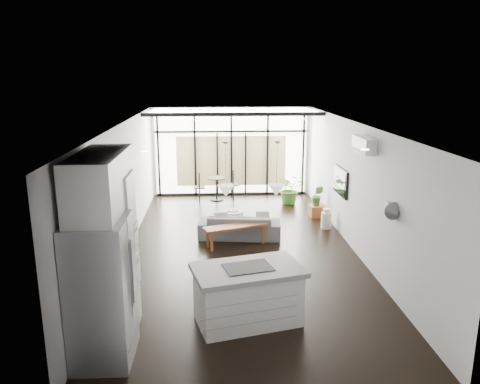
{
  "coord_description": "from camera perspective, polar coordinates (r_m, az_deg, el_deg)",
  "views": [
    {
      "loc": [
        -0.6,
        -9.77,
        3.8
      ],
      "look_at": [
        0.0,
        0.3,
        1.25
      ],
      "focal_mm": 35.0,
      "sensor_mm": 36.0,
      "label": 1
    }
  ],
  "objects": [
    {
      "name": "wall_left",
      "position": [
        10.24,
        -14.0,
        0.2
      ],
      "size": [
        0.02,
        10.0,
        2.8
      ],
      "primitive_type": "cube",
      "color": "#BCBDBF",
      "rests_on": "ground"
    },
    {
      "name": "neighbour_building",
      "position": [
        14.98,
        -1.05,
        3.8
      ],
      "size": [
        3.5,
        0.02,
        1.6
      ],
      "primitive_type": "cube",
      "color": "beige",
      "rests_on": "ground"
    },
    {
      "name": "wall_right",
      "position": [
        10.53,
        13.81,
        0.59
      ],
      "size": [
        0.02,
        10.0,
        2.8
      ],
      "primitive_type": "cube",
      "color": "#BCBDBF",
      "rests_on": "ground"
    },
    {
      "name": "framed_art",
      "position": [
        9.72,
        -14.4,
        0.35
      ],
      "size": [
        0.04,
        0.7,
        0.9
      ],
      "primitive_type": "cube",
      "color": "black",
      "rests_on": "wall_left"
    },
    {
      "name": "fridge",
      "position": [
        6.64,
        -16.53,
        -11.49
      ],
      "size": [
        0.77,
        0.96,
        1.98
      ],
      "primitive_type": "cube",
      "color": "#999A9D",
      "rests_on": "floor"
    },
    {
      "name": "pouf",
      "position": [
        11.97,
        -0.86,
        -3.27
      ],
      "size": [
        0.55,
        0.55,
        0.42
      ],
      "primitive_type": "cylinder",
      "rotation": [
        0.0,
        0.0,
        -0.06
      ],
      "color": "beige",
      "rests_on": "floor"
    },
    {
      "name": "bistro_set",
      "position": [
        14.45,
        -2.87,
        0.37
      ],
      "size": [
        1.57,
        1.0,
        0.7
      ],
      "primitive_type": "cube",
      "rotation": [
        0.0,
        0.0,
        0.31
      ],
      "color": "black",
      "rests_on": "floor"
    },
    {
      "name": "floor",
      "position": [
        10.5,
        0.1,
        -7.03
      ],
      "size": [
        5.0,
        10.0,
        0.0
      ],
      "primitive_type": "cube",
      "color": "black",
      "rests_on": "ground"
    },
    {
      "name": "plant_tall",
      "position": [
        14.13,
        6.09,
        -0.01
      ],
      "size": [
        1.02,
        1.08,
        0.71
      ],
      "primitive_type": "imported",
      "rotation": [
        0.0,
        0.0,
        0.26
      ],
      "color": "#366A25",
      "rests_on": "floor"
    },
    {
      "name": "upper_cabinets",
      "position": [
        6.61,
        -16.62,
        0.91
      ],
      "size": [
        0.62,
        1.75,
        0.86
      ],
      "primitive_type": "cube",
      "color": "silver",
      "rests_on": "wall_left"
    },
    {
      "name": "pendant_left",
      "position": [
        7.34,
        -1.75,
        0.14
      ],
      "size": [
        0.26,
        0.26,
        0.18
      ],
      "primitive_type": "cone",
      "color": "white",
      "rests_on": "ceiling"
    },
    {
      "name": "appliance_column",
      "position": [
        7.27,
        -15.15,
        -7.23
      ],
      "size": [
        0.63,
        0.66,
        2.42
      ],
      "primitive_type": "cube",
      "color": "silver",
      "rests_on": "floor"
    },
    {
      "name": "wall_front",
      "position": [
        5.37,
        3.42,
        -12.39
      ],
      "size": [
        5.0,
        0.02,
        2.8
      ],
      "primitive_type": "cube",
      "color": "#BCBDBF",
      "rests_on": "ground"
    },
    {
      "name": "cooktop",
      "position": [
        7.28,
        0.96,
        -9.16
      ],
      "size": [
        0.83,
        0.65,
        0.01
      ],
      "primitive_type": "cube",
      "rotation": [
        0.0,
        0.0,
        0.25
      ],
      "color": "black",
      "rests_on": "island"
    },
    {
      "name": "pendant_right",
      "position": [
        7.41,
        4.44,
        0.23
      ],
      "size": [
        0.26,
        0.26,
        0.18
      ],
      "primitive_type": "cone",
      "color": "white",
      "rests_on": "ceiling"
    },
    {
      "name": "sofa",
      "position": [
        11.16,
        -0.02,
        -3.65
      ],
      "size": [
        2.0,
        0.81,
        0.76
      ],
      "primitive_type": "imported",
      "rotation": [
        0.0,
        0.0,
        3.02
      ],
      "color": "#515154",
      "rests_on": "floor"
    },
    {
      "name": "skylight",
      "position": [
        13.82,
        -0.92,
        9.92
      ],
      "size": [
        4.7,
        1.9,
        0.06
      ],
      "primitive_type": "cube",
      "color": "white",
      "rests_on": "ceiling"
    },
    {
      "name": "wall_back",
      "position": [
        14.98,
        -1.07,
        4.97
      ],
      "size": [
        5.0,
        0.02,
        2.8
      ],
      "primitive_type": "cube",
      "color": "#BCBDBF",
      "rests_on": "ground"
    },
    {
      "name": "milk_can",
      "position": [
        12.02,
        10.48,
        -3.19
      ],
      "size": [
        0.27,
        0.27,
        0.52
      ],
      "primitive_type": "cylinder",
      "rotation": [
        0.0,
        0.0,
        -0.02
      ],
      "color": "silver",
      "rests_on": "floor"
    },
    {
      "name": "ceiling",
      "position": [
        9.84,
        0.1,
        8.35
      ],
      "size": [
        5.0,
        10.0,
        0.0
      ],
      "primitive_type": "cube",
      "color": "white",
      "rests_on": "ground"
    },
    {
      "name": "island",
      "position": [
        7.47,
        0.94,
        -12.41
      ],
      "size": [
        1.86,
        1.37,
        0.91
      ],
      "primitive_type": "cube",
      "rotation": [
        0.0,
        0.0,
        0.25
      ],
      "color": "silver",
      "rests_on": "floor"
    },
    {
      "name": "crate",
      "position": [
        12.99,
        9.37,
        -2.3
      ],
      "size": [
        0.44,
        0.44,
        0.31
      ],
      "primitive_type": "cube",
      "rotation": [
        0.0,
        0.0,
        0.07
      ],
      "color": "brown",
      "rests_on": "floor"
    },
    {
      "name": "console_bench",
      "position": [
        10.68,
        -0.51,
        -5.3
      ],
      "size": [
        1.52,
        0.85,
        0.48
      ],
      "primitive_type": "cube",
      "rotation": [
        0.0,
        0.0,
        0.34
      ],
      "color": "brown",
      "rests_on": "floor"
    },
    {
      "name": "plant_crate",
      "position": [
        12.92,
        9.42,
        -1.1
      ],
      "size": [
        0.48,
        0.64,
        0.25
      ],
      "primitive_type": "imported",
      "rotation": [
        0.0,
        0.0,
        -0.35
      ],
      "color": "#366A25",
      "rests_on": "crate"
    },
    {
      "name": "ac_unit",
      "position": [
        9.55,
        14.88,
        5.58
      ],
      "size": [
        0.22,
        0.9,
        0.3
      ],
      "primitive_type": "cube",
      "color": "white",
      "rests_on": "wall_right"
    },
    {
      "name": "tv",
      "position": [
        11.47,
        12.15,
        1.28
      ],
      "size": [
        0.05,
        1.1,
        0.65
      ],
      "primitive_type": "cube",
      "color": "black",
      "rests_on": "wall_right"
    },
    {
      "name": "glazing",
      "position": [
        14.86,
        -1.05,
        4.89
      ],
      "size": [
        5.0,
        0.2,
        2.8
      ],
      "primitive_type": "cube",
      "color": "black",
      "rests_on": "ground"
    }
  ]
}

